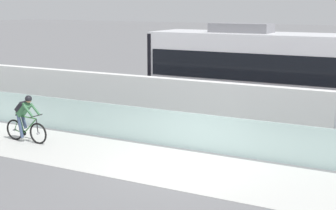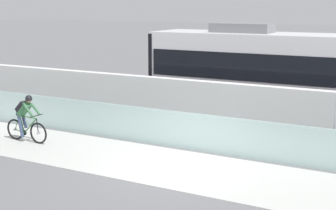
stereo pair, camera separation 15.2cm
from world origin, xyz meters
The scene contains 8 objects.
ground_plane centered at (0.00, 0.00, 0.00)m, with size 200.00×200.00×0.00m, color slate.
bike_path_deck centered at (0.00, 0.00, 0.01)m, with size 32.00×3.20×0.01m, color beige.
glass_parapet centered at (0.00, 1.85, 0.59)m, with size 32.00×0.05×1.19m, color silver.
concrete_barrier_wall centered at (0.00, 3.65, 0.97)m, with size 32.00×0.36×1.94m, color silver.
tram_rail_near centered at (0.00, 6.13, 0.00)m, with size 32.00×0.08×0.01m, color #595654.
tram_rail_far centered at (0.00, 7.57, 0.00)m, with size 32.00×0.08×0.01m, color #595654.
tram centered at (1.27, 6.85, 1.89)m, with size 11.06×2.54×3.81m.
cyclist_on_bike centered at (-5.67, 0.00, 0.80)m, with size 1.77×0.58×1.61m.
Camera 1 is at (6.32, -12.16, 4.57)m, focal length 54.04 mm.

